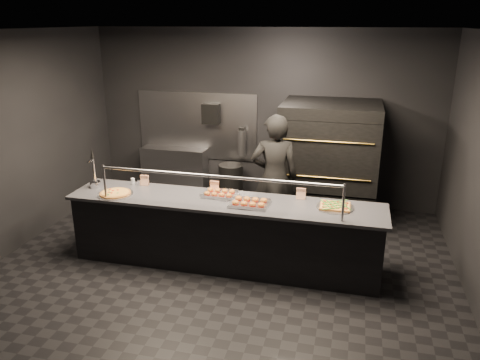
{
  "coord_description": "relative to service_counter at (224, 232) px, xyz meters",
  "views": [
    {
      "loc": [
        1.55,
        -5.37,
        3.12
      ],
      "look_at": [
        0.16,
        0.2,
        1.14
      ],
      "focal_mm": 35.0,
      "sensor_mm": 36.0,
      "label": 1
    }
  ],
  "objects": [
    {
      "name": "fire_extinguisher",
      "position": [
        -0.35,
        2.4,
        0.6
      ],
      "size": [
        0.14,
        0.14,
        0.51
      ],
      "color": "#B2B2B7",
      "rests_on": "room"
    },
    {
      "name": "slider_tray_b",
      "position": [
        0.36,
        -0.08,
        0.49
      ],
      "size": [
        0.5,
        0.39,
        0.08
      ],
      "color": "silver",
      "rests_on": "service_counter"
    },
    {
      "name": "slider_tray_a",
      "position": [
        -0.1,
        0.15,
        0.48
      ],
      "size": [
        0.51,
        0.44,
        0.07
      ],
      "color": "silver",
      "rests_on": "service_counter"
    },
    {
      "name": "round_pizza",
      "position": [
        -1.45,
        -0.15,
        0.47
      ],
      "size": [
        0.47,
        0.47,
        0.03
      ],
      "color": "silver",
      "rests_on": "service_counter"
    },
    {
      "name": "pizza_oven",
      "position": [
        1.2,
        1.9,
        0.5
      ],
      "size": [
        1.5,
        1.23,
        1.91
      ],
      "color": "black",
      "rests_on": "ground"
    },
    {
      "name": "trash_bin",
      "position": [
        -0.49,
        2.15,
        -0.11
      ],
      "size": [
        0.43,
        0.43,
        0.71
      ],
      "primitive_type": "cylinder",
      "color": "black",
      "rests_on": "ground"
    },
    {
      "name": "room",
      "position": [
        -0.02,
        0.05,
        1.03
      ],
      "size": [
        6.04,
        6.0,
        3.0
      ],
      "color": "black",
      "rests_on": "ground"
    },
    {
      "name": "service_counter",
      "position": [
        0.0,
        0.0,
        0.0
      ],
      "size": [
        4.1,
        0.78,
        1.37
      ],
      "color": "black",
      "rests_on": "ground"
    },
    {
      "name": "beer_tap",
      "position": [
        -1.85,
        0.04,
        0.62
      ],
      "size": [
        0.15,
        0.21,
        0.56
      ],
      "color": "silver",
      "rests_on": "service_counter"
    },
    {
      "name": "condiment_jar",
      "position": [
        -1.37,
        0.27,
        0.5
      ],
      "size": [
        0.14,
        0.05,
        0.09
      ],
      "color": "silver",
      "rests_on": "service_counter"
    },
    {
      "name": "worker",
      "position": [
        0.49,
        0.97,
        0.47
      ],
      "size": [
        0.76,
        0.58,
        1.88
      ],
      "primitive_type": "imported",
      "rotation": [
        0.0,
        0.0,
        3.34
      ],
      "color": "black",
      "rests_on": "ground"
    },
    {
      "name": "towel_dispenser",
      "position": [
        -0.9,
        2.39,
        1.09
      ],
      "size": [
        0.3,
        0.2,
        0.35
      ],
      "primitive_type": "cube",
      "color": "black",
      "rests_on": "room"
    },
    {
      "name": "square_pizza",
      "position": [
        1.4,
        0.08,
        0.47
      ],
      "size": [
        0.46,
        0.46,
        0.05
      ],
      "color": "silver",
      "rests_on": "service_counter"
    },
    {
      "name": "tent_cards",
      "position": [
        -0.16,
        0.28,
        0.53
      ],
      "size": [
        2.3,
        0.04,
        0.15
      ],
      "color": "white",
      "rests_on": "service_counter"
    },
    {
      "name": "prep_shelf",
      "position": [
        -1.6,
        2.32,
        -0.01
      ],
      "size": [
        1.2,
        0.35,
        0.9
      ],
      "primitive_type": "cube",
      "color": "#99999E",
      "rests_on": "ground"
    }
  ]
}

